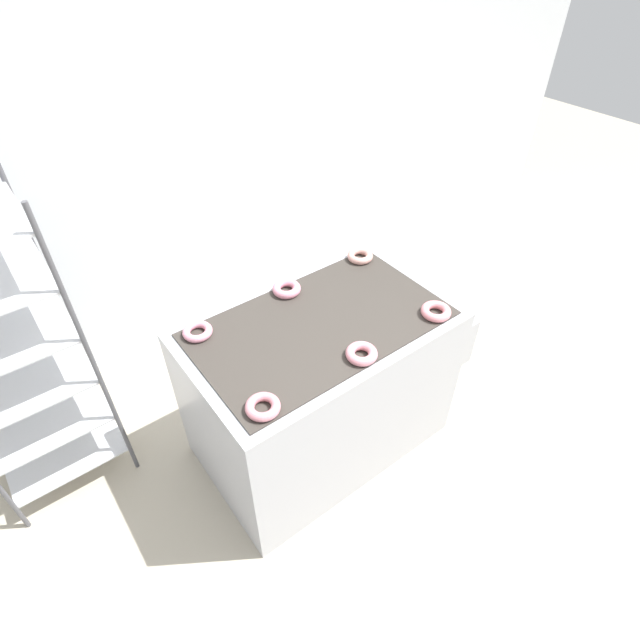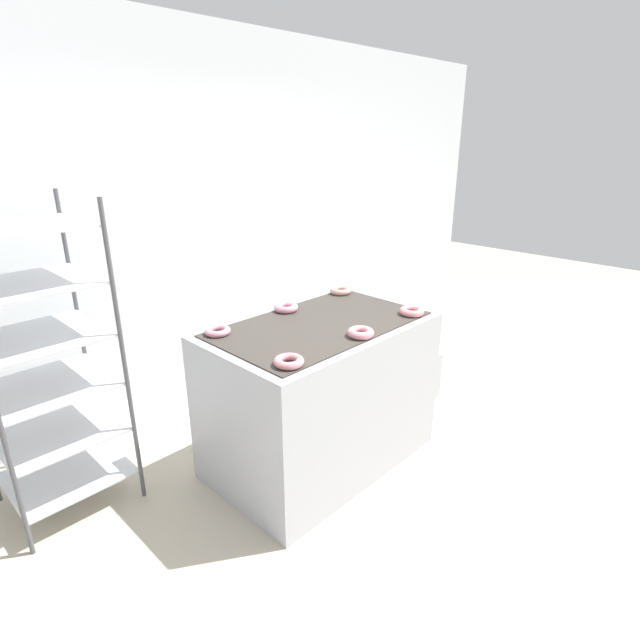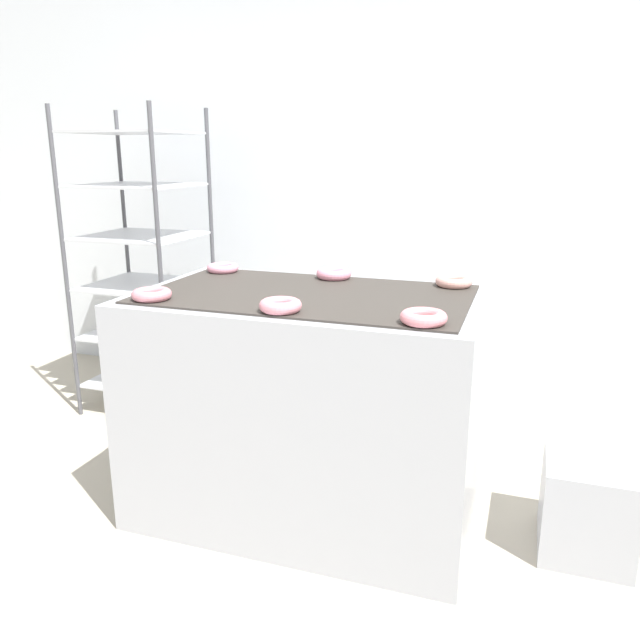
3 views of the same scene
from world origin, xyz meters
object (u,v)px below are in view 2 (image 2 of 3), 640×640
at_px(donut_near_left, 289,361).
at_px(donut_near_center, 361,333).
at_px(donut_far_center, 286,308).
at_px(donut_far_right, 341,291).
at_px(baking_rack_cart, 44,362).
at_px(glaze_bin, 410,375).
at_px(donut_far_left, 218,331).
at_px(donut_near_right, 412,311).
at_px(fryer_machine, 320,394).

relative_size(donut_near_left, donut_near_center, 1.00).
bearing_deg(donut_far_center, donut_far_right, 0.21).
relative_size(baking_rack_cart, glaze_bin, 4.59).
distance_m(donut_near_left, donut_far_center, 0.81).
bearing_deg(donut_near_left, donut_far_left, 90.48).
xyz_separation_m(glaze_bin, donut_near_left, (-1.64, -0.36, 0.79)).
height_order(donut_near_right, donut_far_right, donut_near_right).
distance_m(fryer_machine, baking_rack_cart, 1.57).
distance_m(donut_near_right, donut_far_left, 1.20).
bearing_deg(donut_far_right, donut_near_center, -130.09).
height_order(glaze_bin, donut_near_left, donut_near_left).
height_order(fryer_machine, donut_near_left, donut_near_left).
relative_size(donut_near_left, donut_near_right, 0.98).
height_order(donut_far_center, donut_far_right, donut_far_center).
height_order(donut_near_left, donut_near_center, donut_near_center).
bearing_deg(donut_far_right, donut_far_center, -179.79).
relative_size(baking_rack_cart, donut_far_right, 11.50).
relative_size(glaze_bin, donut_far_right, 2.50).
xyz_separation_m(donut_far_left, donut_far_right, (1.06, 0.02, 0.00)).
distance_m(fryer_machine, donut_far_right, 0.79).
relative_size(baking_rack_cart, donut_near_center, 11.52).
distance_m(donut_near_right, donut_far_right, 0.62).
distance_m(donut_near_center, donut_far_right, 0.81).
bearing_deg(donut_near_left, donut_near_right, -0.49).
height_order(baking_rack_cart, donut_near_right, baking_rack_cart).
bearing_deg(donut_near_center, donut_far_left, 131.76).
xyz_separation_m(fryer_machine, donut_near_left, (-0.52, -0.30, 0.50)).
distance_m(donut_near_left, donut_near_center, 0.53).
relative_size(donut_far_left, donut_far_center, 0.95).
bearing_deg(donut_near_center, fryer_machine, 91.64).
xyz_separation_m(glaze_bin, donut_far_center, (-1.10, 0.25, 0.79)).
bearing_deg(donut_near_left, glaze_bin, 12.26).
bearing_deg(glaze_bin, donut_near_center, -161.59).
bearing_deg(baking_rack_cart, glaze_bin, -16.52).
distance_m(donut_near_left, donut_near_right, 1.04).
height_order(donut_near_left, donut_far_right, same).
bearing_deg(fryer_machine, donut_near_right, -30.77).
xyz_separation_m(donut_near_center, donut_far_right, (0.52, 0.62, -0.00)).
bearing_deg(donut_near_center, donut_near_right, 0.34).
distance_m(donut_near_center, donut_near_right, 0.50).
xyz_separation_m(baking_rack_cart, glaze_bin, (2.42, -0.72, -0.69)).
relative_size(donut_near_right, donut_far_left, 1.06).
bearing_deg(baking_rack_cart, donut_far_right, -14.12).
bearing_deg(donut_far_center, baking_rack_cart, 160.54).
bearing_deg(donut_far_left, donut_near_center, -48.24).
bearing_deg(donut_near_right, donut_far_right, 88.13).
height_order(glaze_bin, donut_far_center, donut_far_center).
bearing_deg(fryer_machine, donut_far_right, 30.53).
xyz_separation_m(donut_near_right, donut_far_right, (0.02, 0.62, -0.00)).
distance_m(glaze_bin, donut_far_center, 1.38).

